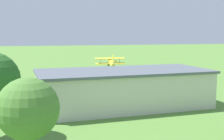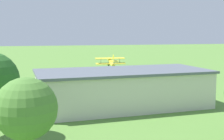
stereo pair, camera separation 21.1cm
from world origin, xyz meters
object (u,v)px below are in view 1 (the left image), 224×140
biplane (111,62)px  car_white (156,85)px  person_crossing_taxiway (127,83)px  person_watching_takeoff (122,84)px  person_beside_truck (81,87)px  hangar (123,88)px  car_green (43,91)px  car_blue (2,94)px  tree_behind_hangar_right (28,110)px  person_at_fence_line (125,83)px

biplane → car_white: size_ratio=1.82×
person_crossing_taxiway → person_watching_takeoff: person_watching_takeoff is taller
person_beside_truck → hangar: bearing=105.7°
car_white → person_watching_takeoff: bearing=-18.0°
car_white → car_green: 21.68m
person_crossing_taxiway → biplane: bearing=-97.6°
car_white → person_crossing_taxiway: bearing=-42.4°
car_blue → tree_behind_hangar_right: size_ratio=0.63×
hangar → car_blue: 20.62m
car_white → person_at_fence_line: size_ratio=2.69×
hangar → person_watching_takeoff: size_ratio=14.19×
car_white → person_crossing_taxiway: car_white is taller
hangar → biplane: hangar is taller
hangar → person_beside_truck: 14.20m
car_blue → person_watching_takeoff: bearing=-171.9°
car_white → car_blue: bearing=2.2°
car_blue → person_watching_takeoff: size_ratio=2.66×
car_green → biplane: bearing=-126.2°
person_watching_takeoff → hangar: bearing=72.4°
person_at_fence_line → person_watching_takeoff: (1.04, 1.30, 0.02)m
biplane → person_watching_takeoff: 25.67m
person_at_fence_line → person_watching_takeoff: 1.66m
person_beside_truck → tree_behind_hangar_right: (9.81, 32.25, 4.38)m
person_crossing_taxiway → person_watching_takeoff: size_ratio=0.90×
car_white → biplane: bearing=-86.9°
person_beside_truck → tree_behind_hangar_right: 33.99m
car_green → car_blue: 6.54m
biplane → person_at_fence_line: 24.21m
car_white → car_blue: size_ratio=0.99×
person_crossing_taxiway → tree_behind_hangar_right: 40.07m
person_watching_takeoff → tree_behind_hangar_right: 37.39m
biplane → car_blue: 38.93m
car_green → person_beside_truck: 7.55m
car_white → car_green: car_white is taller
person_at_fence_line → person_watching_takeoff: size_ratio=0.98×
biplane → person_beside_truck: biplane is taller
car_green → person_beside_truck: size_ratio=2.71×
person_beside_truck → person_watching_takeoff: person_watching_takeoff is taller
car_white → person_watching_takeoff: (6.29, -2.04, 0.05)m
car_white → person_crossing_taxiway: (4.54, -4.14, -0.05)m
car_blue → car_green: bearing=-174.5°
car_blue → person_beside_truck: (-13.72, -2.85, -0.05)m
person_beside_truck → person_watching_takeoff: 8.18m
biplane → person_beside_truck: 28.60m
person_crossing_taxiway → person_at_fence_line: size_ratio=0.92×
car_blue → person_at_fence_line: (-22.94, -4.40, 0.06)m
car_white → car_blue: car_white is taller
car_white → tree_behind_hangar_right: (24.27, 30.46, 4.30)m
car_blue → person_at_fence_line: 23.35m
person_watching_takeoff → car_blue: bearing=8.1°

